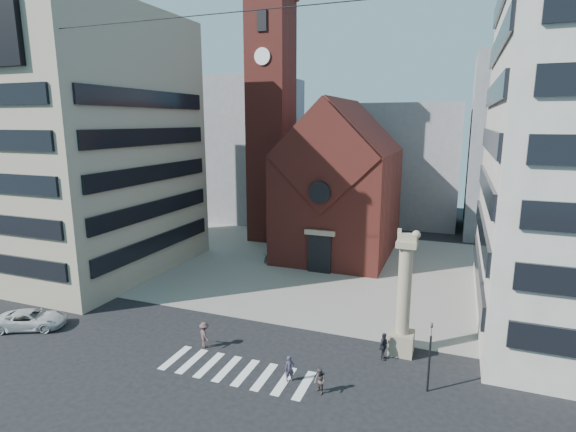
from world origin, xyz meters
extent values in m
plane|color=black|center=(0.00, 0.00, 0.00)|extent=(120.00, 120.00, 0.00)
cube|color=gray|center=(0.00, 19.00, 0.03)|extent=(46.00, 30.00, 0.05)
cube|color=maroon|center=(0.00, 25.00, 6.00)|extent=(12.00, 16.00, 12.00)
cube|color=maroon|center=(0.00, 25.40, 12.00)|extent=(12.00, 15.40, 12.00)
cube|color=maroon|center=(0.00, 17.05, 12.00)|extent=(11.76, 0.50, 11.76)
cylinder|color=black|center=(0.00, 16.60, 8.50)|extent=(2.20, 0.30, 2.20)
cube|color=black|center=(0.00, 16.85, 2.00)|extent=(2.40, 0.30, 4.00)
cube|color=tan|center=(0.00, 16.80, 4.30)|extent=(3.20, 0.40, 0.50)
cube|color=maroon|center=(-10.00, 28.00, 15.00)|extent=(5.00, 5.00, 30.00)
cylinder|color=white|center=(-10.00, 25.40, 23.00)|extent=(2.00, 0.20, 2.00)
cube|color=black|center=(-10.00, 25.40, 27.00)|extent=(1.20, 0.20, 2.40)
cube|color=gray|center=(-24.00, 10.00, 13.00)|extent=(18.00, 20.00, 26.00)
cube|color=gray|center=(-20.00, 40.00, 11.00)|extent=(16.00, 14.00, 22.00)
cube|color=gray|center=(6.00, 45.00, 9.00)|extent=(14.00, 12.00, 18.00)
cube|color=gray|center=(22.00, 42.00, 12.00)|extent=(16.00, 14.00, 24.00)
cube|color=tan|center=(10.00, 3.00, 0.75)|extent=(1.60, 1.60, 1.50)
cylinder|color=tan|center=(10.00, 3.00, 4.50)|extent=(0.90, 0.90, 6.00)
cube|color=tan|center=(10.00, 3.00, 7.70)|extent=(1.30, 1.30, 0.40)
cube|color=tan|center=(10.00, 3.00, 8.10)|extent=(1.20, 0.50, 0.55)
sphere|color=tan|center=(10.55, 3.00, 8.35)|extent=(0.56, 0.56, 0.56)
cube|color=tan|center=(9.50, 3.00, 8.50)|extent=(0.25, 0.15, 0.35)
cylinder|color=black|center=(12.00, -1.00, 1.75)|extent=(0.12, 0.12, 3.50)
imported|color=black|center=(12.00, -1.00, 3.90)|extent=(0.13, 0.16, 0.80)
imported|color=silver|center=(-16.79, -3.17, 0.70)|extent=(5.56, 4.24, 1.40)
imported|color=#352F41|center=(4.11, -2.88, 0.81)|extent=(0.71, 0.66, 1.62)
imported|color=#4F413F|center=(6.17, -3.46, 0.77)|extent=(0.95, 0.93, 1.54)
imported|color=#212227|center=(9.00, 1.72, 0.93)|extent=(0.74, 1.17, 1.85)
imported|color=#4E3634|center=(-2.89, -1.06, 0.92)|extent=(1.37, 1.24, 1.85)
imported|color=black|center=(-6.51, 18.36, 0.57)|extent=(0.87, 2.02, 1.03)
imported|color=black|center=(-4.90, 18.36, 0.62)|extent=(0.72, 1.95, 1.15)
imported|color=black|center=(-3.28, 18.36, 0.57)|extent=(0.87, 2.02, 1.03)
imported|color=black|center=(-1.66, 18.36, 0.62)|extent=(0.72, 1.95, 1.15)
imported|color=black|center=(-0.04, 18.36, 0.57)|extent=(0.87, 2.02, 1.03)
imported|color=black|center=(1.58, 18.36, 0.62)|extent=(0.72, 1.95, 1.15)
camera|label=1|loc=(12.74, -25.88, 15.45)|focal=28.00mm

